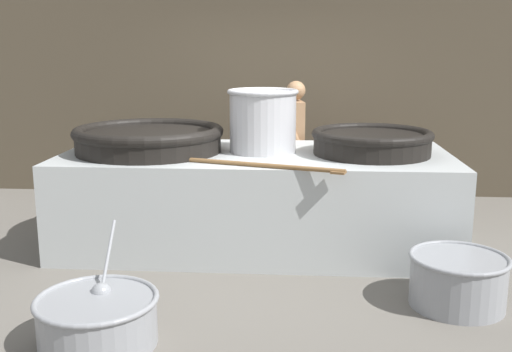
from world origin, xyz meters
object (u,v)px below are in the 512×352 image
at_px(prep_bowl_vegetables, 98,318).
at_px(cook, 294,143).
at_px(stock_pot, 263,120).
at_px(giant_wok_near, 149,138).
at_px(giant_wok_far, 372,141).
at_px(prep_bowl_meat, 458,278).

bearing_deg(prep_bowl_vegetables, cook, 68.98).
bearing_deg(stock_pot, cook, 74.44).
relative_size(giant_wok_near, cook, 0.94).
xyz_separation_m(giant_wok_near, stock_pot, (1.13, 0.09, 0.18)).
height_order(giant_wok_far, cook, cook).
distance_m(giant_wok_near, stock_pot, 1.15).
relative_size(cook, prep_bowl_vegetables, 1.47).
relative_size(giant_wok_near, prep_bowl_meat, 1.96).
height_order(stock_pot, prep_bowl_meat, stock_pot).
height_order(giant_wok_near, prep_bowl_meat, giant_wok_near).
height_order(giant_wok_near, cook, cook).
xyz_separation_m(giant_wok_far, prep_bowl_vegetables, (-2.05, -2.17, -0.89)).
bearing_deg(prep_bowl_meat, prep_bowl_vegetables, -162.73).
distance_m(giant_wok_far, stock_pot, 1.09).
xyz_separation_m(giant_wok_near, prep_bowl_meat, (2.74, -1.35, -0.86)).
xyz_separation_m(giant_wok_near, cook, (1.44, 1.19, -0.23)).
distance_m(giant_wok_far, prep_bowl_vegetables, 3.11).
bearing_deg(giant_wok_far, prep_bowl_meat, -68.52).
distance_m(prep_bowl_vegetables, prep_bowl_meat, 2.70).
bearing_deg(cook, prep_bowl_meat, 108.36).
relative_size(giant_wok_far, cook, 0.74).
relative_size(giant_wok_near, stock_pot, 2.12).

